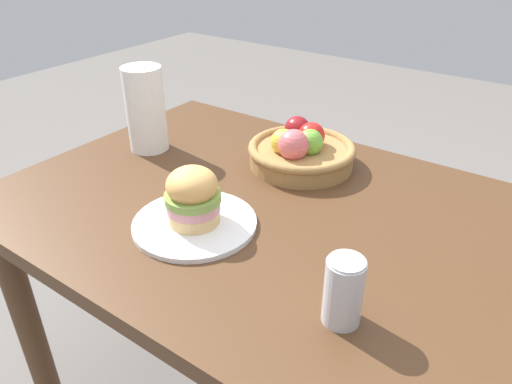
{
  "coord_description": "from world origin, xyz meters",
  "views": [
    {
      "loc": [
        0.48,
        -0.81,
        1.35
      ],
      "look_at": [
        -0.06,
        -0.05,
        0.81
      ],
      "focal_mm": 33.79,
      "sensor_mm": 36.0,
      "label": 1
    }
  ],
  "objects_px": {
    "plate": "(195,223)",
    "fruit_basket": "(301,150)",
    "sandwich": "(193,196)",
    "paper_towel_roll": "(146,109)",
    "soda_can": "(343,291)"
  },
  "relations": [
    {
      "from": "soda_can",
      "to": "fruit_basket",
      "type": "bearing_deg",
      "value": 127.48
    },
    {
      "from": "sandwich",
      "to": "soda_can",
      "type": "xyz_separation_m",
      "value": [
        0.39,
        -0.07,
        -0.01
      ]
    },
    {
      "from": "plate",
      "to": "paper_towel_roll",
      "type": "distance_m",
      "value": 0.46
    },
    {
      "from": "sandwich",
      "to": "fruit_basket",
      "type": "xyz_separation_m",
      "value": [
        0.04,
        0.39,
        -0.03
      ]
    },
    {
      "from": "sandwich",
      "to": "paper_towel_roll",
      "type": "distance_m",
      "value": 0.44
    },
    {
      "from": "sandwich",
      "to": "soda_can",
      "type": "relative_size",
      "value": 1.03
    },
    {
      "from": "paper_towel_roll",
      "to": "plate",
      "type": "bearing_deg",
      "value": -31.2
    },
    {
      "from": "sandwich",
      "to": "paper_towel_roll",
      "type": "bearing_deg",
      "value": 148.8
    },
    {
      "from": "sandwich",
      "to": "fruit_basket",
      "type": "distance_m",
      "value": 0.39
    },
    {
      "from": "plate",
      "to": "soda_can",
      "type": "distance_m",
      "value": 0.4
    },
    {
      "from": "plate",
      "to": "fruit_basket",
      "type": "height_order",
      "value": "fruit_basket"
    },
    {
      "from": "sandwich",
      "to": "soda_can",
      "type": "height_order",
      "value": "sandwich"
    },
    {
      "from": "sandwich",
      "to": "paper_towel_roll",
      "type": "xyz_separation_m",
      "value": [
        -0.38,
        0.23,
        0.04
      ]
    },
    {
      "from": "soda_can",
      "to": "paper_towel_roll",
      "type": "relative_size",
      "value": 0.53
    },
    {
      "from": "plate",
      "to": "soda_can",
      "type": "bearing_deg",
      "value": -10.25
    }
  ]
}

